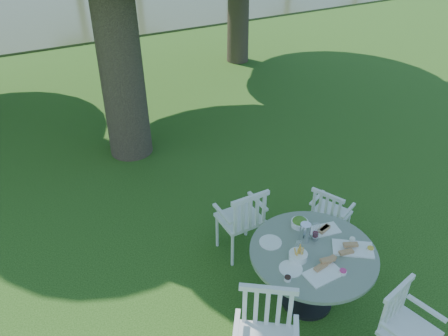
{
  "coord_description": "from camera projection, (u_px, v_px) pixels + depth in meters",
  "views": [
    {
      "loc": [
        -2.22,
        -3.92,
        3.9
      ],
      "look_at": [
        0.0,
        0.2,
        0.85
      ],
      "focal_mm": 35.0,
      "sensor_mm": 36.0,
      "label": 1
    }
  ],
  "objects": [
    {
      "name": "ground",
      "position": [
        231.0,
        228.0,
        5.91
      ],
      "size": [
        140.0,
        140.0,
        0.0
      ],
      "primitive_type": "plane",
      "color": "#15380B",
      "rests_on": "ground"
    },
    {
      "name": "table",
      "position": [
        312.0,
        262.0,
        4.55
      ],
      "size": [
        1.31,
        1.31,
        0.75
      ],
      "color": "black",
      "rests_on": "ground"
    },
    {
      "name": "chair_ne",
      "position": [
        328.0,
        213.0,
        5.39
      ],
      "size": [
        0.53,
        0.55,
        0.84
      ],
      "rotation": [
        0.0,
        0.0,
        -4.3
      ],
      "color": "silver",
      "rests_on": "ground"
    },
    {
      "name": "chair_nw",
      "position": [
        244.0,
        219.0,
        5.18
      ],
      "size": [
        0.5,
        0.47,
        0.97
      ],
      "rotation": [
        0.0,
        0.0,
        -3.13
      ],
      "color": "silver",
      "rests_on": "ground"
    },
    {
      "name": "chair_sw",
      "position": [
        266.0,
        331.0,
        3.85
      ],
      "size": [
        0.7,
        0.69,
        1.02
      ],
      "rotation": [
        0.0,
        0.0,
        -0.62
      ],
      "color": "silver",
      "rests_on": "ground"
    },
    {
      "name": "chair_se",
      "position": [
        402.0,
        322.0,
        3.99
      ],
      "size": [
        0.54,
        0.52,
        0.92
      ],
      "rotation": [
        0.0,
        0.0,
        0.21
      ],
      "color": "silver",
      "rests_on": "ground"
    },
    {
      "name": "tableware",
      "position": [
        310.0,
        243.0,
        4.5
      ],
      "size": [
        1.11,
        0.9,
        0.22
      ],
      "color": "white",
      "rests_on": "table"
    }
  ]
}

